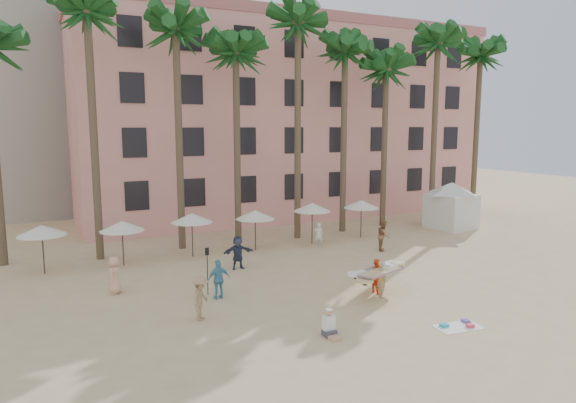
# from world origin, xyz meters

# --- Properties ---
(ground) EXTENTS (120.00, 120.00, 0.00)m
(ground) POSITION_xyz_m (0.00, 0.00, 0.00)
(ground) COLOR #D1B789
(ground) RESTS_ON ground
(pink_hotel) EXTENTS (35.00, 14.00, 16.00)m
(pink_hotel) POSITION_xyz_m (7.00, 26.00, 8.00)
(pink_hotel) COLOR pink
(pink_hotel) RESTS_ON ground
(palm_row) EXTENTS (44.40, 5.40, 16.30)m
(palm_row) POSITION_xyz_m (0.51, 15.00, 12.97)
(palm_row) COLOR brown
(palm_row) RESTS_ON ground
(umbrella_row) EXTENTS (22.50, 2.70, 2.73)m
(umbrella_row) POSITION_xyz_m (-3.00, 12.50, 2.33)
(umbrella_row) COLOR #332B23
(umbrella_row) RESTS_ON ground
(cabana) EXTENTS (5.06, 5.06, 3.50)m
(cabana) POSITION_xyz_m (15.00, 12.32, 2.07)
(cabana) COLOR silver
(cabana) RESTS_ON ground
(beach_towel) EXTENTS (1.90, 1.19, 0.14)m
(beach_towel) POSITION_xyz_m (1.27, -2.50, 0.03)
(beach_towel) COLOR white
(beach_towel) RESTS_ON ground
(carrier_yellow) EXTENTS (3.34, 2.27, 1.74)m
(carrier_yellow) POSITION_xyz_m (0.66, 1.66, 0.99)
(carrier_yellow) COLOR tan
(carrier_yellow) RESTS_ON ground
(carrier_white) EXTENTS (2.87, 1.26, 1.61)m
(carrier_white) POSITION_xyz_m (0.87, 2.32, 0.87)
(carrier_white) COLOR #FF541A
(carrier_white) RESTS_ON ground
(beachgoers) EXTENTS (17.21, 9.63, 1.92)m
(beachgoers) POSITION_xyz_m (-3.29, 6.93, 0.91)
(beachgoers) COLOR #2D3550
(beachgoers) RESTS_ON ground
(paddle) EXTENTS (0.18, 0.04, 2.23)m
(paddle) POSITION_xyz_m (-6.31, 5.50, 1.41)
(paddle) COLOR black
(paddle) RESTS_ON ground
(seated_man) EXTENTS (0.45, 0.79, 1.03)m
(seated_man) POSITION_xyz_m (-3.70, -1.07, 0.36)
(seated_man) COLOR #3F3F4C
(seated_man) RESTS_ON ground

